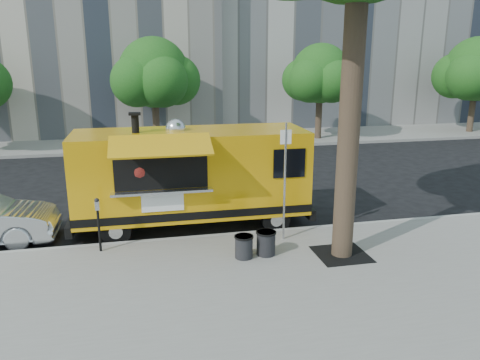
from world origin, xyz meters
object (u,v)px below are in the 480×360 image
at_px(far_tree_c, 321,74).
at_px(parking_meter, 98,218).
at_px(far_tree_d, 477,69).
at_px(sign_post, 285,175).
at_px(trash_bin_right, 266,242).
at_px(food_truck, 191,175).
at_px(far_tree_b, 154,73).
at_px(trash_bin_left, 244,246).

bearing_deg(far_tree_c, parking_meter, -128.66).
height_order(far_tree_c, far_tree_d, far_tree_d).
relative_size(sign_post, trash_bin_right, 5.21).
xyz_separation_m(food_truck, trash_bin_right, (1.45, -2.58, -1.07)).
xyz_separation_m(far_tree_c, far_tree_d, (10.00, 0.20, 0.17)).
distance_m(far_tree_c, sign_post, 15.48).
bearing_deg(food_truck, parking_meter, -147.16).
xyz_separation_m(far_tree_c, sign_post, (-6.45, -13.95, -1.87)).
bearing_deg(trash_bin_right, parking_meter, 164.65).
bearing_deg(far_tree_d, sign_post, -139.30).
relative_size(far_tree_b, sign_post, 1.83).
bearing_deg(far_tree_b, food_truck, -88.20).
relative_size(far_tree_b, trash_bin_left, 10.19).
relative_size(food_truck, trash_bin_left, 12.28).
bearing_deg(far_tree_d, far_tree_c, -178.85).
distance_m(far_tree_b, trash_bin_right, 15.59).
height_order(far_tree_d, trash_bin_left, far_tree_d).
distance_m(far_tree_d, parking_meter, 25.38).
distance_m(sign_post, trash_bin_right, 1.78).
distance_m(far_tree_c, trash_bin_right, 16.76).
bearing_deg(parking_meter, far_tree_d, 33.60).
distance_m(far_tree_b, sign_post, 14.61).
distance_m(parking_meter, food_truck, 2.89).
bearing_deg(trash_bin_left, far_tree_d, 40.40).
distance_m(far_tree_c, far_tree_d, 10.00).
relative_size(far_tree_b, parking_meter, 4.12).
distance_m(far_tree_b, trash_bin_left, 15.59).
bearing_deg(sign_post, trash_bin_left, -143.83).
height_order(parking_meter, food_truck, food_truck).
height_order(sign_post, trash_bin_right, sign_post).
xyz_separation_m(food_truck, trash_bin_left, (0.90, -2.64, -1.09)).
height_order(far_tree_b, far_tree_d, far_tree_d).
relative_size(far_tree_c, trash_bin_left, 9.66).
xyz_separation_m(parking_meter, trash_bin_right, (3.85, -1.06, -0.52)).
xyz_separation_m(far_tree_c, trash_bin_right, (-7.15, -14.81, -3.26)).
distance_m(far_tree_d, trash_bin_right, 23.05).
distance_m(far_tree_c, parking_meter, 17.82).
relative_size(sign_post, trash_bin_left, 5.56).
relative_size(food_truck, trash_bin_right, 11.50).
bearing_deg(far_tree_b, trash_bin_left, -85.11).
height_order(sign_post, trash_bin_left, sign_post).
relative_size(sign_post, food_truck, 0.45).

